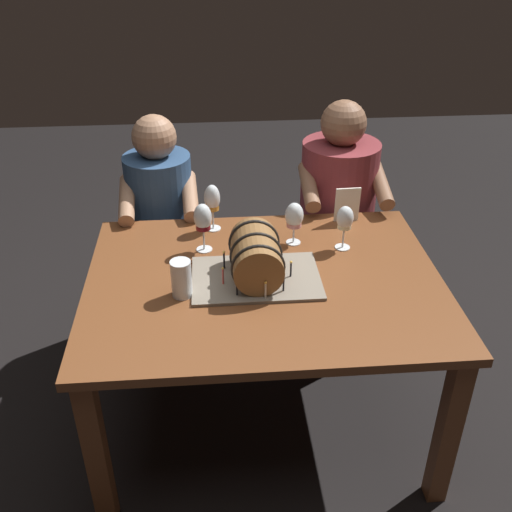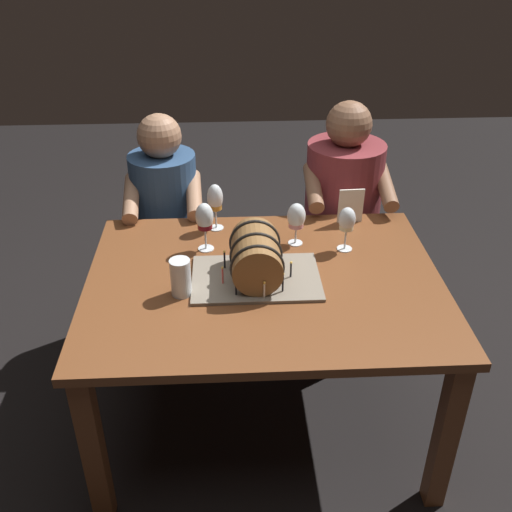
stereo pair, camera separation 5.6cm
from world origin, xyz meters
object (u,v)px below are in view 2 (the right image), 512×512
object	(u,v)px
barrel_cake	(256,259)
wine_glass_amber	(215,200)
menu_card	(351,206)
wine_glass_red	(205,219)
beer_pint	(181,278)
dining_table	(264,300)
wine_glass_white	(347,221)
wine_glass_rose	(296,218)
person_seated_right	(341,223)
person_seated_left	(168,236)

from	to	relation	value
barrel_cake	wine_glass_amber	xyz separation A→B (m)	(-0.15, 0.41, 0.05)
menu_card	wine_glass_amber	bearing A→B (deg)	179.89
wine_glass_red	beer_pint	bearing A→B (deg)	-104.43
dining_table	wine_glass_red	world-z (taller)	wine_glass_red
wine_glass_red	wine_glass_white	world-z (taller)	wine_glass_red
wine_glass_white	wine_glass_rose	distance (m)	0.20
beer_pint	barrel_cake	bearing A→B (deg)	17.23
dining_table	person_seated_right	world-z (taller)	person_seated_right
person_seated_right	wine_glass_rose	bearing A→B (deg)	-121.19
dining_table	wine_glass_white	bearing A→B (deg)	30.92
beer_pint	wine_glass_white	bearing A→B (deg)	23.80
wine_glass_amber	person_seated_left	bearing A→B (deg)	127.59
barrel_cake	person_seated_right	bearing A→B (deg)	57.61
dining_table	wine_glass_amber	bearing A→B (deg)	114.01
wine_glass_white	wine_glass_rose	bearing A→B (deg)	163.65
person_seated_left	person_seated_right	world-z (taller)	person_seated_right
wine_glass_white	menu_card	bearing A→B (deg)	74.54
beer_pint	wine_glass_amber	bearing A→B (deg)	76.05
wine_glass_rose	beer_pint	size ratio (longest dim) A/B	1.29
wine_glass_white	beer_pint	xyz separation A→B (m)	(-0.65, -0.29, -0.06)
dining_table	wine_glass_red	distance (m)	0.40
barrel_cake	wine_glass_rose	size ratio (longest dim) A/B	2.63
wine_glass_white	person_seated_left	world-z (taller)	person_seated_left
dining_table	person_seated_right	bearing A→B (deg)	59.54
wine_glass_amber	beer_pint	bearing A→B (deg)	-103.95
beer_pint	person_seated_right	world-z (taller)	person_seated_right
person_seated_right	wine_glass_white	bearing A→B (deg)	-99.75
person_seated_left	dining_table	bearing A→B (deg)	-59.52
barrel_cake	menu_card	size ratio (longest dim) A/B	3.00
wine_glass_red	wine_glass_rose	xyz separation A→B (m)	(0.37, 0.03, -0.02)
wine_glass_rose	person_seated_right	xyz separation A→B (m)	(0.29, 0.47, -0.28)
dining_table	wine_glass_white	distance (m)	0.46
person_seated_left	wine_glass_amber	bearing A→B (deg)	-52.41
barrel_cake	wine_glass_rose	distance (m)	0.31
dining_table	beer_pint	xyz separation A→B (m)	(-0.31, -0.08, 0.16)
wine_glass_rose	wine_glass_white	bearing A→B (deg)	-16.35
wine_glass_rose	person_seated_left	distance (m)	0.82
menu_card	wine_glass_red	bearing A→B (deg)	-164.87
wine_glass_red	wine_glass_amber	bearing A→B (deg)	76.91
dining_table	beer_pint	size ratio (longest dim) A/B	9.47
wine_glass_amber	menu_card	bearing A→B (deg)	2.52
wine_glass_white	menu_card	distance (m)	0.25
dining_table	wine_glass_amber	xyz separation A→B (m)	(-0.18, 0.41, 0.23)
barrel_cake	dining_table	bearing A→B (deg)	-7.59
wine_glass_amber	menu_card	world-z (taller)	wine_glass_amber
wine_glass_rose	menu_card	distance (m)	0.32
wine_glass_white	dining_table	bearing A→B (deg)	-149.08
dining_table	person_seated_left	size ratio (longest dim) A/B	1.19
wine_glass_red	menu_card	distance (m)	0.66
wine_glass_white	beer_pint	world-z (taller)	wine_glass_white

